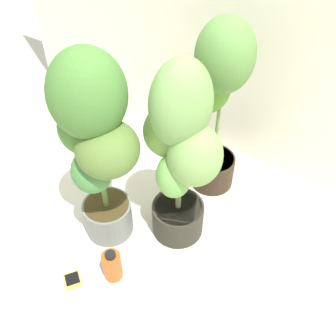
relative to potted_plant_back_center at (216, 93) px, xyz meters
The scene contains 6 objects.
ground_plane 0.81m from the potted_plant_back_center, 91.15° to the right, with size 8.00×8.00×0.00m, color silver.
potted_plant_back_center is the anchor object (origin of this frame).
potted_plant_center 0.42m from the potted_plant_back_center, 83.35° to the right, with size 0.45×0.33×1.01m.
potted_plant_front_left 0.66m from the potted_plant_back_center, 113.07° to the right, with size 0.52×0.42×1.04m.
hygrometer_box 1.14m from the potted_plant_back_center, 103.08° to the right, with size 0.11×0.11×0.03m.
nutrient_bottle 0.97m from the potted_plant_back_center, 95.36° to the right, with size 0.09×0.09×0.18m.
Camera 1 is at (0.68, -0.97, 1.71)m, focal length 41.82 mm.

